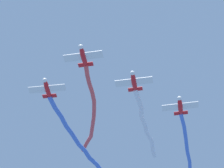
% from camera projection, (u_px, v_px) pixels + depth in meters
% --- Properties ---
extents(airplane_lead, '(5.96, 4.57, 1.47)m').
position_uv_depth(airplane_lead, '(83.00, 56.00, 74.61)').
color(airplane_lead, red).
extents(smoke_trail_lead, '(4.16, 25.52, 4.79)m').
position_uv_depth(smoke_trail_lead, '(90.00, 112.00, 86.22)').
color(smoke_trail_lead, '#DB4C4C').
extents(airplane_left_wing, '(5.96, 4.57, 1.47)m').
position_uv_depth(airplane_left_wing, '(134.00, 81.00, 78.24)').
color(airplane_left_wing, red).
extents(smoke_trail_left_wing, '(8.87, 21.32, 4.89)m').
position_uv_depth(smoke_trail_left_wing, '(146.00, 128.00, 88.53)').
color(smoke_trail_left_wing, white).
extents(airplane_right_wing, '(5.98, 4.57, 1.47)m').
position_uv_depth(airplane_right_wing, '(47.00, 88.00, 79.72)').
color(airplane_right_wing, red).
extents(smoke_trail_right_wing, '(11.70, 17.35, 2.23)m').
position_uv_depth(smoke_trail_right_wing, '(76.00, 138.00, 87.23)').
color(smoke_trail_right_wing, '#4C75DB').
extents(airplane_slot, '(5.96, 4.57, 1.47)m').
position_uv_depth(airplane_slot, '(180.00, 106.00, 81.65)').
color(airplane_slot, red).
extents(smoke_trail_slot, '(7.53, 19.57, 1.36)m').
position_uv_depth(smoke_trail_slot, '(187.00, 151.00, 90.17)').
color(smoke_trail_slot, '#4C75DB').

